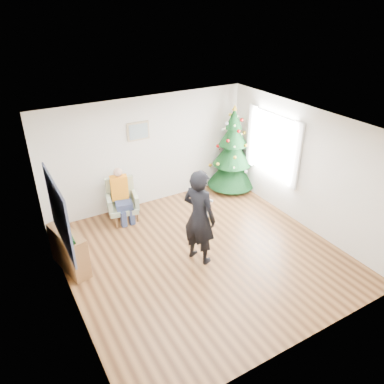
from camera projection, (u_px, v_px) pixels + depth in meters
floor at (203, 255)px, 7.37m from camera, size 5.00×5.00×0.00m
ceiling at (205, 128)px, 6.15m from camera, size 5.00×5.00×0.00m
wall_back at (147, 152)px, 8.67m from camera, size 5.00×0.00×5.00m
wall_front at (305, 277)px, 4.85m from camera, size 5.00×0.00×5.00m
wall_left at (63, 237)px, 5.65m from camera, size 0.00×5.00×5.00m
wall_right at (305, 168)px, 7.86m from camera, size 0.00×5.00×5.00m
window_panel at (273, 145)px, 8.52m from camera, size 0.04×1.30×1.40m
curtains at (272, 145)px, 8.51m from camera, size 0.05×1.75×1.50m
christmas_tree at (232, 152)px, 9.45m from camera, size 1.23×1.23×2.22m
stool at (203, 213)px, 8.17m from camera, size 0.40×0.40×0.59m
laptop at (204, 201)px, 8.03m from camera, size 0.33×0.22×0.03m
armchair at (123, 205)px, 8.40m from camera, size 0.76×0.72×0.95m
seated_person at (122, 195)px, 8.22m from camera, size 0.42×0.57×1.25m
standing_man at (199, 217)px, 6.83m from camera, size 0.68×0.81×1.88m
game_controller at (210, 200)px, 6.75m from camera, size 0.08×0.13×0.04m
console at (69, 250)px, 6.83m from camera, size 0.52×1.04×0.80m
garland at (65, 231)px, 6.64m from camera, size 0.14×0.90×0.14m
tapestry at (59, 213)px, 5.78m from camera, size 0.03×1.50×1.15m
framed_picture at (138, 131)px, 8.29m from camera, size 0.52×0.05×0.42m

